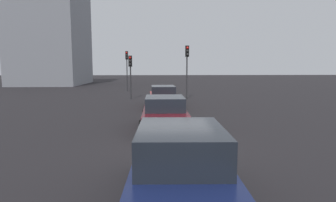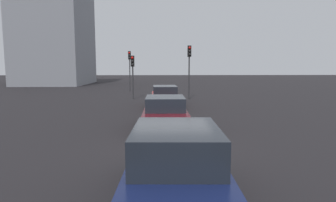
{
  "view_description": "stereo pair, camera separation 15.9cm",
  "coord_description": "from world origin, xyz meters",
  "px_view_note": "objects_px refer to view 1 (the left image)",
  "views": [
    {
      "loc": [
        -9.63,
        0.61,
        2.72
      ],
      "look_at": [
        1.32,
        0.08,
        1.38
      ],
      "focal_mm": 30.36,
      "sensor_mm": 36.0,
      "label": 1
    },
    {
      "loc": [
        -9.64,
        0.45,
        2.72
      ],
      "look_at": [
        1.32,
        0.08,
        1.38
      ],
      "focal_mm": 30.36,
      "sensor_mm": 36.0,
      "label": 2
    }
  ],
  "objects_px": {
    "car_maroon_second": "(165,113)",
    "traffic_light_near_right": "(187,61)",
    "traffic_light_far_left": "(130,68)",
    "car_navy_third": "(180,168)",
    "car_red_lead": "(163,97)",
    "traffic_light_near_left": "(127,63)"
  },
  "relations": [
    {
      "from": "car_maroon_second",
      "to": "traffic_light_near_right",
      "type": "xyz_separation_m",
      "value": [
        11.15,
        -2.24,
        2.45
      ]
    },
    {
      "from": "traffic_light_near_right",
      "to": "traffic_light_far_left",
      "type": "xyz_separation_m",
      "value": [
        0.27,
        4.66,
        -0.55
      ]
    },
    {
      "from": "car_maroon_second",
      "to": "car_navy_third",
      "type": "xyz_separation_m",
      "value": [
        -6.91,
        -0.05,
        0.07
      ]
    },
    {
      "from": "car_navy_third",
      "to": "traffic_light_near_right",
      "type": "distance_m",
      "value": 18.35
    },
    {
      "from": "car_maroon_second",
      "to": "traffic_light_near_right",
      "type": "height_order",
      "value": "traffic_light_near_right"
    },
    {
      "from": "car_red_lead",
      "to": "car_navy_third",
      "type": "distance_m",
      "value": 13.62
    },
    {
      "from": "car_red_lead",
      "to": "traffic_light_near_left",
      "type": "relative_size",
      "value": 1.08
    },
    {
      "from": "traffic_light_near_left",
      "to": "traffic_light_near_right",
      "type": "relative_size",
      "value": 0.99
    },
    {
      "from": "car_navy_third",
      "to": "traffic_light_near_left",
      "type": "bearing_deg",
      "value": 9.62
    },
    {
      "from": "car_maroon_second",
      "to": "car_red_lead",
      "type": "bearing_deg",
      "value": -0.7
    },
    {
      "from": "car_maroon_second",
      "to": "traffic_light_near_left",
      "type": "relative_size",
      "value": 1.01
    },
    {
      "from": "traffic_light_near_right",
      "to": "car_red_lead",
      "type": "bearing_deg",
      "value": -31.57
    },
    {
      "from": "car_red_lead",
      "to": "traffic_light_far_left",
      "type": "distance_m",
      "value": 5.67
    },
    {
      "from": "car_red_lead",
      "to": "traffic_light_near_left",
      "type": "bearing_deg",
      "value": 14.77
    },
    {
      "from": "car_maroon_second",
      "to": "traffic_light_far_left",
      "type": "bearing_deg",
      "value": 12.37
    },
    {
      "from": "car_navy_third",
      "to": "car_red_lead",
      "type": "bearing_deg",
      "value": 1.66
    },
    {
      "from": "car_navy_third",
      "to": "traffic_light_far_left",
      "type": "distance_m",
      "value": 18.58
    },
    {
      "from": "car_navy_third",
      "to": "car_maroon_second",
      "type": "bearing_deg",
      "value": 2.41
    },
    {
      "from": "traffic_light_near_right",
      "to": "traffic_light_far_left",
      "type": "relative_size",
      "value": 1.22
    },
    {
      "from": "car_navy_third",
      "to": "traffic_light_near_left",
      "type": "distance_m",
      "value": 26.49
    },
    {
      "from": "traffic_light_near_left",
      "to": "traffic_light_near_right",
      "type": "xyz_separation_m",
      "value": [
        -8.09,
        -5.68,
        0.02
      ]
    },
    {
      "from": "traffic_light_near_left",
      "to": "traffic_light_far_left",
      "type": "xyz_separation_m",
      "value": [
        -7.83,
        -1.03,
        -0.53
      ]
    }
  ]
}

